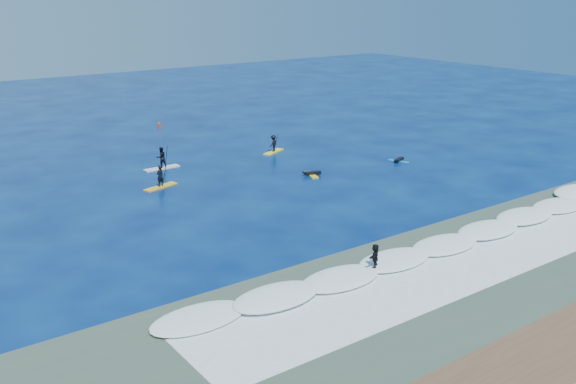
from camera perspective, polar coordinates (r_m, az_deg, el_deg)
ground at (r=45.52m, az=2.84°, el=-1.07°), size 160.00×160.00×0.00m
shallow_water at (r=36.46m, az=16.82°, el=-6.74°), size 90.00×13.00×0.01m
breaking_wave at (r=38.75m, az=12.15°, el=-4.89°), size 40.00×6.00×0.30m
whitewater at (r=37.01m, az=15.59°, el=-6.26°), size 34.00×5.00×0.02m
sup_paddler_left at (r=50.02m, az=-11.29°, el=1.09°), size 2.94×1.47×2.00m
sup_paddler_center at (r=55.26m, az=-11.20°, el=2.86°), size 3.08×0.81×2.16m
sup_paddler_right at (r=59.75m, az=-1.31°, el=4.23°), size 2.71×1.74×1.88m
prone_paddler_near at (r=52.41m, az=2.12°, el=1.63°), size 1.55×2.05×0.42m
prone_paddler_far at (r=57.34m, az=9.81°, el=2.78°), size 1.48×1.96×0.40m
wave_surfer at (r=34.91m, az=7.74°, el=-5.78°), size 1.95×1.49×1.42m
marker_buoy at (r=71.89m, az=-11.41°, el=5.86°), size 0.32×0.32×0.77m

